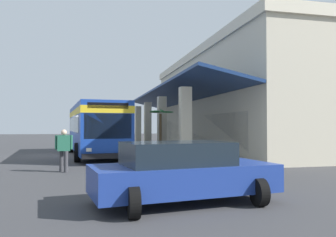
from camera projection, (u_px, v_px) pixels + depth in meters
name	position (u px, v px, depth m)	size (l,w,h in m)	color
ground	(180.00, 153.00, 23.12)	(120.00, 120.00, 0.00)	#38383A
curb_strip	(131.00, 150.00, 24.73)	(27.09, 0.50, 0.12)	#9E998E
plaza_building	(251.00, 102.00, 26.99)	(22.87, 13.46, 7.52)	beige
transit_bus	(95.00, 126.00, 21.21)	(11.40, 3.64, 3.34)	#193D9E
parked_sedan_blue	(182.00, 172.00, 8.08)	(2.84, 4.61, 1.47)	navy
pedestrian	(64.00, 148.00, 13.61)	(0.44, 0.69, 1.71)	#38383D
potted_palm	(160.00, 143.00, 20.72)	(1.68, 1.60, 2.92)	gray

